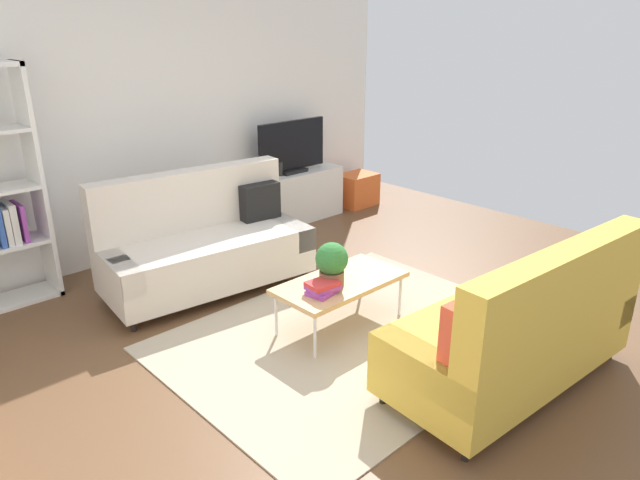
# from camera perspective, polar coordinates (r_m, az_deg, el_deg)

# --- Properties ---
(ground_plane) EXTENTS (7.68, 7.68, 0.00)m
(ground_plane) POSITION_cam_1_polar(r_m,az_deg,el_deg) (4.81, 2.41, -9.21)
(ground_plane) COLOR brown
(wall_far) EXTENTS (6.40, 0.12, 2.90)m
(wall_far) POSITION_cam_1_polar(r_m,az_deg,el_deg) (6.50, -15.71, 11.63)
(wall_far) COLOR white
(wall_far) RESTS_ON ground_plane
(area_rug) EXTENTS (2.90, 2.20, 0.01)m
(area_rug) POSITION_cam_1_polar(r_m,az_deg,el_deg) (4.77, 3.28, -9.43)
(area_rug) COLOR tan
(area_rug) RESTS_ON ground_plane
(couch_beige) EXTENTS (1.98, 1.05, 1.10)m
(couch_beige) POSITION_cam_1_polar(r_m,az_deg,el_deg) (5.53, -11.27, -0.37)
(couch_beige) COLOR beige
(couch_beige) RESTS_ON ground_plane
(couch_green) EXTENTS (1.96, 0.98, 1.10)m
(couch_green) POSITION_cam_1_polar(r_m,az_deg,el_deg) (4.19, 18.95, -8.34)
(couch_green) COLOR gold
(couch_green) RESTS_ON ground_plane
(coffee_table) EXTENTS (1.10, 0.56, 0.42)m
(coffee_table) POSITION_cam_1_polar(r_m,az_deg,el_deg) (4.74, 2.03, -4.30)
(coffee_table) COLOR tan
(coffee_table) RESTS_ON ground_plane
(tv_console) EXTENTS (1.40, 0.44, 0.64)m
(tv_console) POSITION_cam_1_polar(r_m,az_deg,el_deg) (7.33, -2.80, 4.28)
(tv_console) COLOR silver
(tv_console) RESTS_ON ground_plane
(tv) EXTENTS (1.00, 0.20, 0.64)m
(tv) POSITION_cam_1_polar(r_m,az_deg,el_deg) (7.16, -2.79, 9.10)
(tv) COLOR black
(tv) RESTS_ON tv_console
(storage_trunk) EXTENTS (0.52, 0.40, 0.44)m
(storage_trunk) POSITION_cam_1_polar(r_m,az_deg,el_deg) (8.02, 3.67, 4.98)
(storage_trunk) COLOR orange
(storage_trunk) RESTS_ON ground_plane
(potted_plant) EXTENTS (0.26, 0.26, 0.36)m
(potted_plant) POSITION_cam_1_polar(r_m,az_deg,el_deg) (4.56, 1.17, -2.29)
(potted_plant) COLOR brown
(potted_plant) RESTS_ON coffee_table
(table_book_0) EXTENTS (0.27, 0.22, 0.04)m
(table_book_0) POSITION_cam_1_polar(r_m,az_deg,el_deg) (4.50, 0.28, -5.08)
(table_book_0) COLOR purple
(table_book_0) RESTS_ON coffee_table
(table_book_1) EXTENTS (0.26, 0.21, 0.03)m
(table_book_1) POSITION_cam_1_polar(r_m,az_deg,el_deg) (4.49, 0.28, -4.70)
(table_book_1) COLOR purple
(table_book_1) RESTS_ON table_book_0
(table_book_2) EXTENTS (0.26, 0.20, 0.03)m
(table_book_2) POSITION_cam_1_polar(r_m,az_deg,el_deg) (4.47, 0.28, -4.32)
(table_book_2) COLOR red
(table_book_2) RESTS_ON table_book_1
(vase_0) EXTENTS (0.10, 0.10, 0.13)m
(vase_0) POSITION_cam_1_polar(r_m,az_deg,el_deg) (6.92, -6.80, 6.45)
(vase_0) COLOR silver
(vase_0) RESTS_ON tv_console
(bottle_0) EXTENTS (0.05, 0.05, 0.15)m
(bottle_0) POSITION_cam_1_polar(r_m,az_deg,el_deg) (6.94, -5.27, 6.67)
(bottle_0) COLOR red
(bottle_0) RESTS_ON tv_console
(bottle_1) EXTENTS (0.06, 0.06, 0.24)m
(bottle_1) POSITION_cam_1_polar(r_m,az_deg,el_deg) (6.99, -4.64, 7.14)
(bottle_1) COLOR gold
(bottle_1) RESTS_ON tv_console
(bottle_2) EXTENTS (0.06, 0.06, 0.17)m
(bottle_2) POSITION_cam_1_polar(r_m,az_deg,el_deg) (7.06, -3.95, 7.04)
(bottle_2) COLOR #262626
(bottle_2) RESTS_ON tv_console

